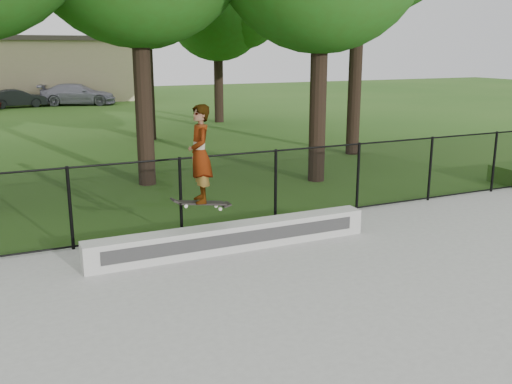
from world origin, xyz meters
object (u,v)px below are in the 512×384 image
grind_ledge (232,237)px  skater_airborne (200,156)px  car_b (18,98)px  car_c (78,94)px

grind_ledge → skater_airborne: 1.62m
car_b → car_c: (3.56, 0.09, 0.12)m
car_b → car_c: car_c is taller
car_b → skater_airborne: skater_airborne is taller
car_b → skater_airborne: (1.56, -29.07, 1.25)m
grind_ledge → car_c: (1.41, 29.09, 0.38)m
grind_ledge → car_b: bearing=94.2°
car_b → car_c: bearing=-95.5°
grind_ledge → car_c: size_ratio=1.22×
car_c → skater_airborne: (-2.00, -29.15, 1.13)m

